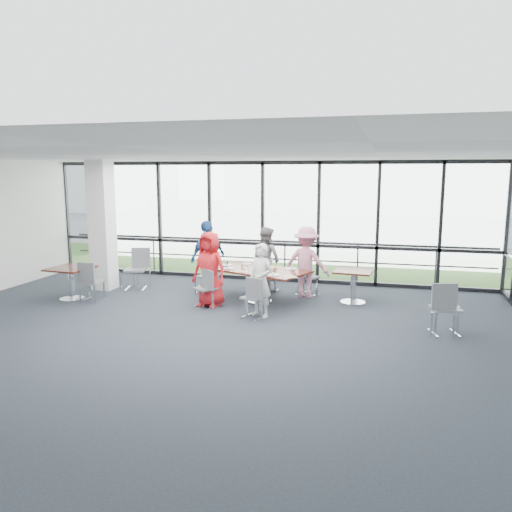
% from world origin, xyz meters
% --- Properties ---
extents(floor, '(12.00, 10.00, 0.02)m').
position_xyz_m(floor, '(0.00, 0.00, -0.01)').
color(floor, '#232A32').
rests_on(floor, ground).
extents(ceiling, '(12.00, 10.00, 0.04)m').
position_xyz_m(ceiling, '(0.00, 0.00, 3.20)').
color(ceiling, white).
rests_on(ceiling, ground).
extents(curtain_wall_back, '(12.00, 0.10, 3.20)m').
position_xyz_m(curtain_wall_back, '(0.00, 5.00, 1.60)').
color(curtain_wall_back, white).
rests_on(curtain_wall_back, ground).
extents(structural_column, '(0.50, 0.50, 3.20)m').
position_xyz_m(structural_column, '(-3.60, 3.00, 1.60)').
color(structural_column, white).
rests_on(structural_column, ground).
extents(apron, '(80.00, 70.00, 0.02)m').
position_xyz_m(apron, '(0.00, 10.00, -0.02)').
color(apron, slate).
rests_on(apron, ground).
extents(grass_strip, '(80.00, 5.00, 0.01)m').
position_xyz_m(grass_strip, '(0.00, 8.00, 0.01)').
color(grass_strip, '#315E26').
rests_on(grass_strip, ground).
extents(hangar_main, '(24.00, 10.00, 6.00)m').
position_xyz_m(hangar_main, '(4.00, 32.00, 3.00)').
color(hangar_main, silver).
rests_on(hangar_main, ground).
extents(hangar_aux, '(10.00, 6.00, 4.00)m').
position_xyz_m(hangar_aux, '(-18.00, 28.00, 2.00)').
color(hangar_aux, silver).
rests_on(hangar_aux, ground).
extents(guard_rail, '(12.00, 0.06, 0.06)m').
position_xyz_m(guard_rail, '(0.00, 5.60, 0.50)').
color(guard_rail, '#2D2D33').
rests_on(guard_rail, ground).
extents(main_table, '(2.44, 1.88, 0.75)m').
position_xyz_m(main_table, '(0.49, 2.72, 0.64)').
color(main_table, '#3D0B09').
rests_on(main_table, ground).
extents(side_table_left, '(0.95, 0.95, 0.75)m').
position_xyz_m(side_table_left, '(-3.75, 1.83, 0.64)').
color(side_table_left, '#3D0B09').
rests_on(side_table_left, ground).
extents(side_table_right, '(0.90, 0.90, 0.75)m').
position_xyz_m(side_table_right, '(2.55, 3.15, 0.63)').
color(side_table_right, '#3D0B09').
rests_on(side_table_right, ground).
extents(diner_near_left, '(0.90, 0.70, 1.64)m').
position_xyz_m(diner_near_left, '(-0.47, 2.10, 0.82)').
color(diner_near_left, red).
rests_on(diner_near_left, ground).
extents(diner_near_right, '(0.66, 0.59, 1.50)m').
position_xyz_m(diner_near_right, '(0.80, 1.60, 0.75)').
color(diner_near_right, white).
rests_on(diner_near_right, ground).
extents(diner_far_left, '(0.91, 0.82, 1.59)m').
position_xyz_m(diner_far_left, '(0.39, 3.81, 0.79)').
color(diner_far_left, gray).
rests_on(diner_far_left, ground).
extents(diner_far_right, '(1.16, 0.74, 1.66)m').
position_xyz_m(diner_far_right, '(1.44, 3.42, 0.83)').
color(diner_far_right, pink).
rests_on(diner_far_right, ground).
extents(diner_end, '(0.97, 1.18, 1.77)m').
position_xyz_m(diner_end, '(-0.91, 3.22, 0.88)').
color(diner_end, '#244F8E').
rests_on(diner_end, ground).
extents(chair_main_nl, '(0.57, 0.57, 0.84)m').
position_xyz_m(chair_main_nl, '(-0.51, 1.96, 0.42)').
color(chair_main_nl, slate).
rests_on(chair_main_nl, ground).
extents(chair_main_nr, '(0.52, 0.52, 0.84)m').
position_xyz_m(chair_main_nr, '(0.69, 1.45, 0.42)').
color(chair_main_nr, slate).
rests_on(chair_main_nr, ground).
extents(chair_main_fl, '(0.62, 0.62, 0.91)m').
position_xyz_m(chair_main_fl, '(0.40, 3.84, 0.46)').
color(chair_main_fl, slate).
rests_on(chair_main_fl, ground).
extents(chair_main_fr, '(0.59, 0.59, 0.89)m').
position_xyz_m(chair_main_fr, '(1.45, 3.59, 0.44)').
color(chair_main_fr, slate).
rests_on(chair_main_fr, ground).
extents(chair_main_end, '(0.51, 0.51, 0.83)m').
position_xyz_m(chair_main_end, '(-0.95, 3.24, 0.42)').
color(chair_main_end, slate).
rests_on(chair_main_end, ground).
extents(chair_spare_la, '(0.46, 0.46, 0.90)m').
position_xyz_m(chair_spare_la, '(-3.20, 1.80, 0.45)').
color(chair_spare_la, slate).
rests_on(chair_spare_la, ground).
extents(chair_spare_lb, '(0.60, 0.60, 1.00)m').
position_xyz_m(chair_spare_lb, '(-2.81, 3.12, 0.50)').
color(chair_spare_lb, slate).
rests_on(chair_spare_lb, ground).
extents(chair_spare_r, '(0.58, 0.58, 0.96)m').
position_xyz_m(chair_spare_r, '(4.30, 1.32, 0.48)').
color(chair_spare_r, slate).
rests_on(chair_spare_r, ground).
extents(plate_nl, '(0.24, 0.24, 0.01)m').
position_xyz_m(plate_nl, '(-0.20, 2.61, 0.76)').
color(plate_nl, white).
rests_on(plate_nl, main_table).
extents(plate_nr, '(0.27, 0.27, 0.01)m').
position_xyz_m(plate_nr, '(0.93, 2.15, 0.76)').
color(plate_nr, white).
rests_on(plate_nr, main_table).
extents(plate_fl, '(0.24, 0.24, 0.01)m').
position_xyz_m(plate_fl, '(0.05, 3.25, 0.76)').
color(plate_fl, white).
rests_on(plate_fl, main_table).
extents(plate_fr, '(0.26, 0.26, 0.01)m').
position_xyz_m(plate_fr, '(1.17, 2.93, 0.76)').
color(plate_fr, white).
rests_on(plate_fr, main_table).
extents(plate_end, '(0.27, 0.27, 0.01)m').
position_xyz_m(plate_end, '(-0.38, 2.99, 0.76)').
color(plate_end, white).
rests_on(plate_end, main_table).
extents(tumbler_a, '(0.07, 0.07, 0.14)m').
position_xyz_m(tumbler_a, '(0.15, 2.56, 0.82)').
color(tumbler_a, white).
rests_on(tumbler_a, main_table).
extents(tumbler_b, '(0.07, 0.07, 0.14)m').
position_xyz_m(tumbler_b, '(0.66, 2.42, 0.82)').
color(tumbler_b, white).
rests_on(tumbler_b, main_table).
extents(tumbler_c, '(0.08, 0.08, 0.15)m').
position_xyz_m(tumbler_c, '(0.63, 2.98, 0.83)').
color(tumbler_c, white).
rests_on(tumbler_c, main_table).
extents(tumbler_d, '(0.08, 0.08, 0.15)m').
position_xyz_m(tumbler_d, '(-0.32, 2.81, 0.83)').
color(tumbler_d, white).
rests_on(tumbler_d, main_table).
extents(menu_a, '(0.32, 0.24, 0.00)m').
position_xyz_m(menu_a, '(0.17, 2.38, 0.75)').
color(menu_a, silver).
rests_on(menu_a, main_table).
extents(menu_b, '(0.37, 0.39, 0.00)m').
position_xyz_m(menu_b, '(1.30, 2.10, 0.75)').
color(menu_b, silver).
rests_on(menu_b, main_table).
extents(menu_c, '(0.29, 0.20, 0.00)m').
position_xyz_m(menu_c, '(0.79, 3.08, 0.75)').
color(menu_c, silver).
rests_on(menu_c, main_table).
extents(condiment_caddy, '(0.10, 0.07, 0.04)m').
position_xyz_m(condiment_caddy, '(0.56, 2.78, 0.77)').
color(condiment_caddy, black).
rests_on(condiment_caddy, main_table).
extents(ketchup_bottle, '(0.06, 0.06, 0.18)m').
position_xyz_m(ketchup_bottle, '(0.52, 2.78, 0.84)').
color(ketchup_bottle, '#A50800').
rests_on(ketchup_bottle, main_table).
extents(green_bottle, '(0.05, 0.05, 0.20)m').
position_xyz_m(green_bottle, '(0.65, 2.71, 0.85)').
color(green_bottle, '#22712C').
rests_on(green_bottle, main_table).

